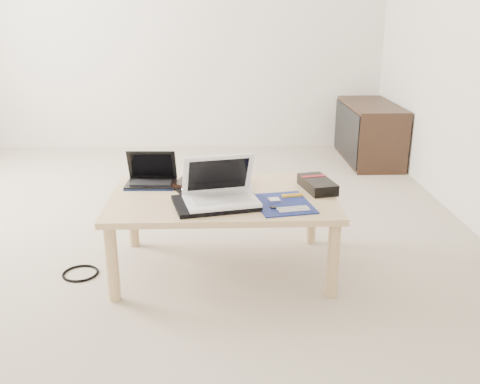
{
  "coord_description": "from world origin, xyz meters",
  "views": [
    {
      "loc": [
        0.49,
        -3.06,
        1.27
      ],
      "look_at": [
        0.58,
        -0.58,
        0.41
      ],
      "focal_mm": 40.0,
      "sensor_mm": 36.0,
      "label": 1
    }
  ],
  "objects_px": {
    "gpu_box": "(317,184)",
    "white_laptop": "(220,191)",
    "netbook": "(151,177)",
    "media_cabinet": "(369,132)",
    "coffee_table": "(223,204)"
  },
  "relations": [
    {
      "from": "gpu_box",
      "to": "white_laptop",
      "type": "bearing_deg",
      "value": -157.66
    },
    {
      "from": "white_laptop",
      "to": "gpu_box",
      "type": "distance_m",
      "value": 0.53
    },
    {
      "from": "gpu_box",
      "to": "netbook",
      "type": "bearing_deg",
      "value": 172.22
    },
    {
      "from": "media_cabinet",
      "to": "netbook",
      "type": "xyz_separation_m",
      "value": [
        -1.65,
        -1.85,
        0.19
      ]
    },
    {
      "from": "white_laptop",
      "to": "gpu_box",
      "type": "height_order",
      "value": "white_laptop"
    },
    {
      "from": "coffee_table",
      "to": "media_cabinet",
      "type": "bearing_deg",
      "value": 57.79
    },
    {
      "from": "coffee_table",
      "to": "white_laptop",
      "type": "xyz_separation_m",
      "value": [
        -0.01,
        -0.13,
        0.11
      ]
    },
    {
      "from": "white_laptop",
      "to": "gpu_box",
      "type": "relative_size",
      "value": 1.35
    },
    {
      "from": "media_cabinet",
      "to": "coffee_table",
      "type": "bearing_deg",
      "value": -122.21
    },
    {
      "from": "netbook",
      "to": "white_laptop",
      "type": "distance_m",
      "value": 0.48
    },
    {
      "from": "gpu_box",
      "to": "coffee_table",
      "type": "bearing_deg",
      "value": -172.03
    },
    {
      "from": "white_laptop",
      "to": "gpu_box",
      "type": "bearing_deg",
      "value": 22.34
    },
    {
      "from": "media_cabinet",
      "to": "white_laptop",
      "type": "relative_size",
      "value": 2.42
    },
    {
      "from": "netbook",
      "to": "white_laptop",
      "type": "height_order",
      "value": "white_laptop"
    },
    {
      "from": "coffee_table",
      "to": "white_laptop",
      "type": "distance_m",
      "value": 0.18
    }
  ]
}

